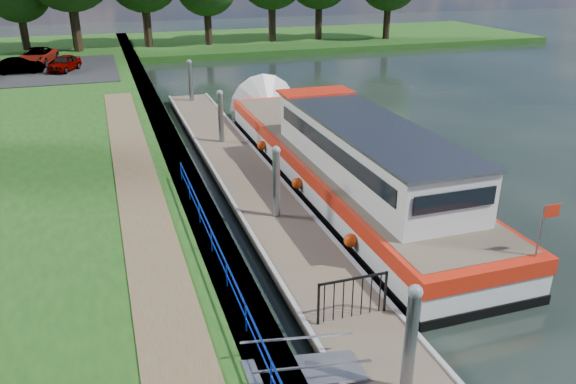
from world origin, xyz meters
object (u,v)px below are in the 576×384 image
object	(u,v)px
car_d	(37,56)
pontoon	(245,177)
barge	(334,156)
car_a	(64,63)
car_b	(19,66)

from	to	relation	value
car_d	pontoon	bearing A→B (deg)	-56.69
barge	car_d	world-z (taller)	barge
barge	car_d	bearing A→B (deg)	115.28
pontoon	car_a	bearing A→B (deg)	107.84
car_a	car_d	distance (m)	4.00
car_a	car_b	bearing A→B (deg)	-156.42
barge	pontoon	bearing A→B (deg)	164.09
pontoon	barge	world-z (taller)	barge
barge	car_d	xyz separation A→B (m)	(-13.46, 28.50, 0.41)
car_b	barge	bearing A→B (deg)	-150.66
pontoon	car_a	distance (m)	25.33
car_b	car_d	world-z (taller)	car_d
car_b	car_d	xyz separation A→B (m)	(0.99, 3.35, 0.11)
barge	car_a	distance (m)	27.55
barge	car_b	bearing A→B (deg)	119.88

